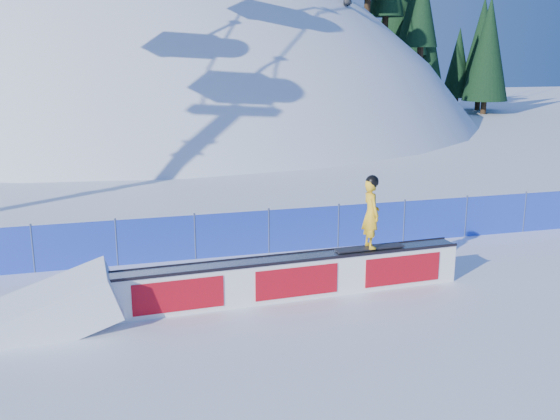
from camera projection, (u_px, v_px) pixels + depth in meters
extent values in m
plane|color=white|center=(276.00, 323.00, 12.54)|extent=(160.00, 160.00, 0.00)
sphere|color=white|center=(157.00, 320.00, 56.23)|extent=(64.00, 64.00, 64.00)
cylinder|color=#302113|center=(326.00, 1.00, 55.85)|extent=(0.50, 0.50, 1.40)
cylinder|color=#302113|center=(398.00, 34.00, 51.43)|extent=(0.50, 0.50, 1.40)
cylinder|color=#302113|center=(411.00, 47.00, 51.73)|extent=(0.50, 0.50, 1.40)
cylinder|color=#302113|center=(415.00, 58.00, 53.48)|extent=(0.50, 0.50, 1.40)
cylinder|color=#302113|center=(396.00, 77.00, 60.67)|extent=(0.50, 0.50, 1.40)
cone|color=black|center=(398.00, 36.00, 59.75)|extent=(2.83, 2.83, 6.42)
cylinder|color=#302113|center=(436.00, 104.00, 59.85)|extent=(0.50, 0.50, 1.40)
cone|color=black|center=(439.00, 53.00, 58.68)|extent=(3.73, 3.73, 8.49)
cylinder|color=#302113|center=(431.00, 103.00, 61.21)|extent=(0.50, 0.50, 1.40)
cone|color=black|center=(434.00, 62.00, 60.25)|extent=(2.96, 2.96, 6.73)
cylinder|color=#302113|center=(483.00, 109.00, 55.16)|extent=(0.50, 0.50, 1.40)
cone|color=black|center=(487.00, 56.00, 54.07)|extent=(3.44, 3.44, 7.81)
cylinder|color=#302113|center=(486.00, 108.00, 56.00)|extent=(0.50, 0.50, 1.40)
cone|color=black|center=(491.00, 51.00, 54.79)|extent=(3.87, 3.87, 8.80)
cylinder|color=#302113|center=(489.00, 103.00, 62.17)|extent=(0.50, 0.50, 1.40)
cone|color=black|center=(493.00, 50.00, 60.94)|extent=(3.94, 3.94, 8.96)
cube|color=blue|center=(233.00, 234.00, 16.61)|extent=(22.00, 0.03, 1.20)
cylinder|color=#3A4969|center=(33.00, 247.00, 15.33)|extent=(0.05, 0.05, 1.30)
cylinder|color=#3A4969|center=(116.00, 241.00, 15.83)|extent=(0.05, 0.05, 1.30)
cylinder|color=#3A4969|center=(195.00, 235.00, 16.34)|extent=(0.05, 0.05, 1.30)
cylinder|color=#3A4969|center=(269.00, 230.00, 16.85)|extent=(0.05, 0.05, 1.30)
cylinder|color=#3A4969|center=(338.00, 225.00, 17.36)|extent=(0.05, 0.05, 1.30)
cylinder|color=#3A4969|center=(404.00, 220.00, 17.86)|extent=(0.05, 0.05, 1.30)
cylinder|color=#3A4969|center=(466.00, 215.00, 18.37)|extent=(0.05, 0.05, 1.30)
cylinder|color=#3A4969|center=(525.00, 211.00, 18.88)|extent=(0.05, 0.05, 1.30)
cube|color=white|center=(293.00, 278.00, 13.80)|extent=(7.96, 0.88, 0.89)
cube|color=#9597A2|center=(293.00, 258.00, 13.69)|extent=(7.88, 0.91, 0.04)
cube|color=black|center=(297.00, 261.00, 13.44)|extent=(7.94, 0.42, 0.06)
cube|color=black|center=(290.00, 254.00, 13.93)|extent=(7.94, 0.42, 0.06)
cube|color=red|center=(297.00, 282.00, 13.56)|extent=(7.54, 0.39, 0.67)
cube|color=red|center=(289.00, 274.00, 14.04)|extent=(7.54, 0.39, 0.67)
cube|color=black|center=(370.00, 248.00, 14.23)|extent=(1.65, 0.37, 0.03)
imported|color=yellow|center=(371.00, 214.00, 14.03)|extent=(0.39, 0.58, 1.58)
sphere|color=black|center=(372.00, 182.00, 13.85)|extent=(0.30, 0.30, 0.30)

